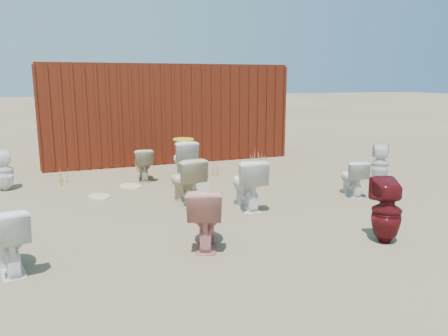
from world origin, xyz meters
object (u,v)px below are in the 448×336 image
object	(u,v)px
toilet_front_c	(247,183)
loose_tank	(194,189)
toilet_back_a	(4,170)
toilet_back_beige_left	(143,164)
shipping_container	(162,111)
toilet_front_e	(352,178)
toilet_front_pink	(206,216)
toilet_back_yellowlid	(184,160)
toilet_front_maroon	(387,211)
toilet_front_a	(8,239)
toilet_back_beige_right	(186,181)
toilet_back_e	(380,164)

from	to	relation	value
toilet_front_c	loose_tank	size ratio (longest dim) A/B	1.64
toilet_back_a	toilet_back_beige_left	size ratio (longest dim) A/B	1.14
shipping_container	toilet_front_e	distance (m)	5.70
toilet_front_e	shipping_container	bearing A→B (deg)	-53.81
toilet_front_pink	toilet_back_beige_left	size ratio (longest dim) A/B	1.16
shipping_container	loose_tank	size ratio (longest dim) A/B	12.00
toilet_back_yellowlid	shipping_container	bearing A→B (deg)	-91.40
toilet_back_yellowlid	loose_tank	xyz separation A→B (m)	(-0.23, -1.45, -0.24)
loose_tank	toilet_front_maroon	bearing A→B (deg)	-82.92
toilet_front_a	loose_tank	size ratio (longest dim) A/B	1.46
toilet_front_pink	toilet_front_maroon	xyz separation A→B (m)	(2.18, -0.68, 0.03)
toilet_front_a	shipping_container	bearing A→B (deg)	-126.99
toilet_back_beige_left	toilet_back_yellowlid	xyz separation A→B (m)	(0.78, -0.26, 0.08)
toilet_front_pink	toilet_front_e	world-z (taller)	toilet_front_pink
shipping_container	toilet_back_beige_right	world-z (taller)	shipping_container
shipping_container	toilet_back_beige_right	bearing A→B (deg)	-98.52
toilet_front_pink	toilet_back_beige_right	distance (m)	1.89
toilet_back_beige_right	loose_tank	xyz separation A→B (m)	(0.23, 0.30, -0.22)
toilet_front_c	toilet_back_yellowlid	bearing A→B (deg)	-75.87
toilet_front_maroon	toilet_back_e	bearing A→B (deg)	-112.41
shipping_container	toilet_front_pink	bearing A→B (deg)	-98.56
toilet_front_e	toilet_back_yellowlid	world-z (taller)	toilet_back_yellowlid
toilet_front_maroon	loose_tank	xyz separation A→B (m)	(-1.66, 2.86, -0.24)
toilet_front_c	toilet_back_a	distance (m)	4.60
toilet_front_pink	toilet_back_e	bearing A→B (deg)	-134.15
toilet_front_c	toilet_back_beige_right	world-z (taller)	toilet_front_c
toilet_front_c	loose_tank	world-z (taller)	toilet_front_c
shipping_container	toilet_front_c	world-z (taller)	shipping_container
toilet_front_c	loose_tank	xyz separation A→B (m)	(-0.62, 0.87, -0.24)
shipping_container	loose_tank	bearing A→B (deg)	-96.12
toilet_front_e	loose_tank	distance (m)	2.82
toilet_back_a	toilet_back_e	xyz separation A→B (m)	(6.98, -1.96, 0.00)
toilet_front_maroon	toilet_back_a	size ratio (longest dim) A/B	1.09
toilet_front_c	toilet_front_maroon	world-z (taller)	toilet_front_maroon
toilet_front_a	toilet_back_e	distance (m)	6.85
shipping_container	toilet_front_a	distance (m)	7.27
toilet_back_beige_right	loose_tank	bearing A→B (deg)	-136.45
shipping_container	toilet_front_a	size ratio (longest dim) A/B	8.23
toilet_front_pink	loose_tank	size ratio (longest dim) A/B	1.54
toilet_front_c	toilet_back_beige_left	size ratio (longest dim) A/B	1.24
toilet_back_a	toilet_back_yellowlid	xyz separation A→B (m)	(3.36, -0.35, 0.04)
toilet_front_maroon	toilet_back_e	world-z (taller)	toilet_front_maroon
loose_tank	toilet_back_yellowlid	bearing A→B (deg)	57.96
toilet_front_maroon	toilet_back_beige_left	size ratio (longest dim) A/B	1.24
toilet_back_a	loose_tank	world-z (taller)	toilet_back_a
shipping_container	toilet_front_maroon	size ratio (longest dim) A/B	7.27
toilet_front_c	toilet_back_e	size ratio (longest dim) A/B	1.09
toilet_back_beige_left	toilet_back_yellowlid	distance (m)	0.83
toilet_front_c	toilet_front_e	distance (m)	2.08
toilet_back_yellowlid	toilet_back_beige_left	bearing A→B (deg)	-15.13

